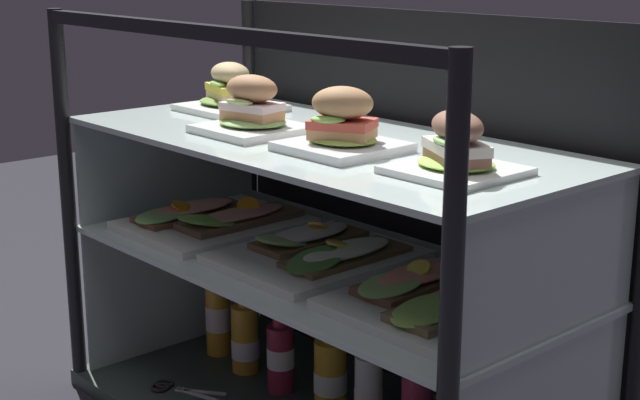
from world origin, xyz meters
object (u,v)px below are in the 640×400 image
juice_bottle_front_right_end (218,316)px  open_sandwich_tray_left_of_center (438,296)px  plated_roll_sandwich_left_of_center (252,113)px  plated_roll_sandwich_right_of_center (342,128)px  juice_bottle_front_middle (245,337)px  open_sandwich_tray_far_left (213,219)px  juice_bottle_near_post (281,355)px  juice_bottle_back_center (368,392)px  plated_roll_sandwich_center (230,93)px  kitchen_scissors (171,387)px  open_sandwich_tray_right_of_center (320,252)px  juice_bottle_front_fourth (330,373)px  plated_roll_sandwich_far_right (456,151)px

juice_bottle_front_right_end → open_sandwich_tray_left_of_center: bearing=-4.8°
open_sandwich_tray_left_of_center → juice_bottle_front_right_end: bearing=175.2°
open_sandwich_tray_left_of_center → juice_bottle_front_right_end: open_sandwich_tray_left_of_center is taller
plated_roll_sandwich_left_of_center → plated_roll_sandwich_right_of_center: plated_roll_sandwich_right_of_center is taller
plated_roll_sandwich_left_of_center → juice_bottle_front_middle: bearing=149.9°
open_sandwich_tray_far_left → juice_bottle_near_post: open_sandwich_tray_far_left is taller
open_sandwich_tray_left_of_center → juice_bottle_near_post: (-0.49, 0.05, -0.29)m
plated_roll_sandwich_right_of_center → juice_bottle_front_middle: 0.71m
juice_bottle_back_center → open_sandwich_tray_far_left: bearing=-172.0°
juice_bottle_front_right_end → juice_bottle_back_center: 0.53m
plated_roll_sandwich_center → juice_bottle_near_post: plated_roll_sandwich_center is taller
plated_roll_sandwich_left_of_center → kitchen_scissors: plated_roll_sandwich_left_of_center is taller
plated_roll_sandwich_center → juice_bottle_near_post: (0.21, -0.04, -0.56)m
juice_bottle_front_right_end → juice_bottle_back_center: (0.53, -0.01, -0.00)m
plated_roll_sandwich_right_of_center → open_sandwich_tray_far_left: bearing=176.6°
open_sandwich_tray_right_of_center → plated_roll_sandwich_left_of_center: bearing=-154.8°
juice_bottle_near_post → juice_bottle_front_fourth: 0.14m
plated_roll_sandwich_far_right → juice_bottle_front_right_end: size_ratio=0.82×
plated_roll_sandwich_left_of_center → open_sandwich_tray_far_left: 0.34m
plated_roll_sandwich_far_right → open_sandwich_tray_far_left: bearing=178.9°
plated_roll_sandwich_center → juice_bottle_front_middle: (0.08, -0.03, -0.56)m
juice_bottle_front_right_end → kitchen_scissors: (0.09, -0.20, -0.09)m
juice_bottle_front_middle → juice_bottle_back_center: size_ratio=0.98×
juice_bottle_front_right_end → kitchen_scissors: juice_bottle_front_right_end is taller
open_sandwich_tray_left_of_center → juice_bottle_back_center: bearing=166.7°
open_sandwich_tray_far_left → open_sandwich_tray_left_of_center: bearing=0.9°
open_sandwich_tray_right_of_center → juice_bottle_back_center: bearing=20.0°
open_sandwich_tray_far_left → juice_bottle_front_middle: open_sandwich_tray_far_left is taller
plated_roll_sandwich_center → plated_roll_sandwich_far_right: 0.76m
open_sandwich_tray_right_of_center → juice_bottle_back_center: (0.11, 0.04, -0.28)m
plated_roll_sandwich_far_right → juice_bottle_front_right_end: plated_roll_sandwich_far_right is taller
juice_bottle_front_middle → juice_bottle_near_post: size_ratio=1.10×
plated_roll_sandwich_left_of_center → kitchen_scissors: size_ratio=1.08×
kitchen_scissors → plated_roll_sandwich_right_of_center: bearing=12.3°
juice_bottle_front_right_end → juice_bottle_near_post: size_ratio=1.12×
plated_roll_sandwich_center → juice_bottle_front_right_end: plated_roll_sandwich_center is taller
juice_bottle_front_middle → juice_bottle_front_fourth: size_ratio=1.06×
plated_roll_sandwich_left_of_center → plated_roll_sandwich_far_right: (0.50, 0.03, -0.00)m
plated_roll_sandwich_right_of_center → juice_bottle_front_middle: size_ratio=0.85×
plated_roll_sandwich_left_of_center → plated_roll_sandwich_right_of_center: size_ratio=0.99×
juice_bottle_back_center → juice_bottle_front_middle: bearing=-179.8°
plated_roll_sandwich_center → plated_roll_sandwich_right_of_center: (0.50, -0.12, 0.00)m
plated_roll_sandwich_far_right → open_sandwich_tray_right_of_center: 0.46m
open_sandwich_tray_far_left → open_sandwich_tray_right_of_center: size_ratio=1.00×
open_sandwich_tray_right_of_center → juice_bottle_near_post: open_sandwich_tray_right_of_center is taller
plated_roll_sandwich_center → juice_bottle_near_post: size_ratio=0.97×
open_sandwich_tray_left_of_center → juice_bottle_front_middle: bearing=175.4°
open_sandwich_tray_left_of_center → juice_bottle_back_center: 0.36m
plated_roll_sandwich_far_right → juice_bottle_front_fourth: plated_roll_sandwich_far_right is taller
plated_roll_sandwich_left_of_center → juice_bottle_back_center: plated_roll_sandwich_left_of_center is taller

